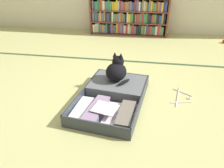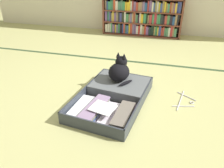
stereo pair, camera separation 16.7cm
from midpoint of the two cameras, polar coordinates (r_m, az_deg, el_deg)
The scene contains 6 objects.
ground_plane at distance 2.16m, azimuth 3.02°, elevation -3.58°, with size 10.00×10.00×0.00m, color tan.
tatami_border at distance 2.97m, azimuth 6.85°, elevation 5.84°, with size 4.80×0.05×0.00m.
bookshelf at distance 4.13m, azimuth 9.00°, elevation 16.93°, with size 1.40×0.29×0.65m.
open_suitcase at distance 2.11m, azimuth 2.99°, elevation -2.93°, with size 0.68×0.97×0.11m.
black_cat at distance 2.20m, azimuth 4.15°, elevation 3.49°, with size 0.29×0.29×0.28m.
clothes_hanger at distance 2.24m, azimuth 20.47°, elevation -4.23°, with size 0.22×0.37×0.01m.
Camera 2 is at (0.44, -1.77, 1.16)m, focal length 34.91 mm.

